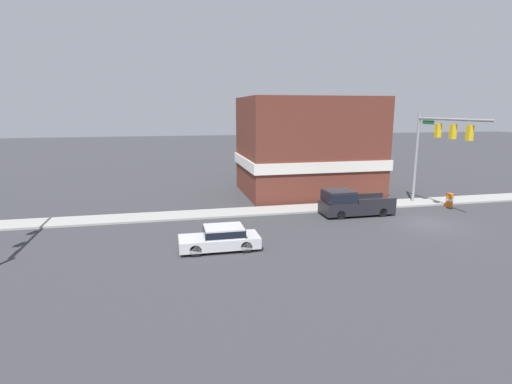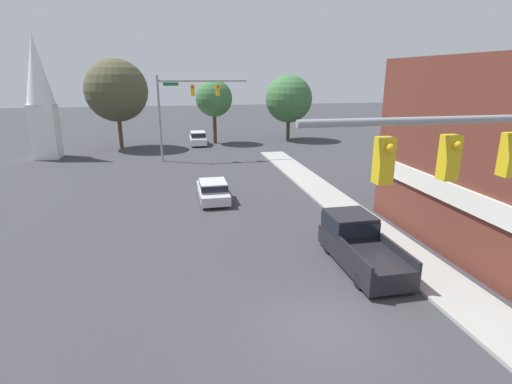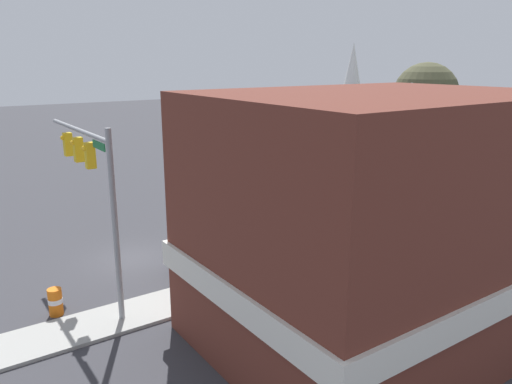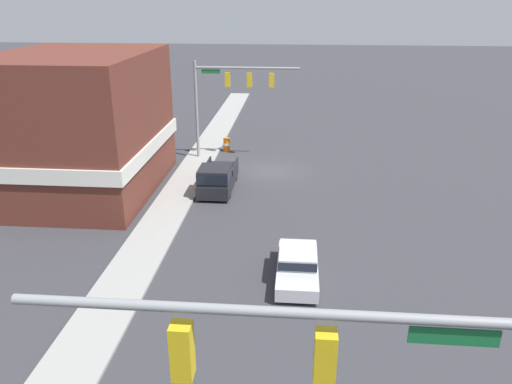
# 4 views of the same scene
# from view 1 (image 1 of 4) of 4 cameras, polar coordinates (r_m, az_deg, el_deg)

# --- Properties ---
(ground_plane) EXTENTS (200.00, 200.00, 0.00)m
(ground_plane) POSITION_cam_1_polar(r_m,az_deg,el_deg) (30.32, 23.31, -4.16)
(ground_plane) COLOR #38383D
(sidewalk_curb) EXTENTS (2.40, 60.00, 0.14)m
(sidewalk_curb) POSITION_cam_1_polar(r_m,az_deg,el_deg) (34.91, 17.91, -1.65)
(sidewalk_curb) COLOR #9E9E99
(sidewalk_curb) RESTS_ON ground
(near_signal_assembly) EXTENTS (7.94, 0.49, 7.59)m
(near_signal_assembly) POSITION_cam_1_polar(r_m,az_deg,el_deg) (33.64, 24.65, 6.95)
(near_signal_assembly) COLOR gray
(near_signal_assembly) RESTS_ON ground
(car_lead) EXTENTS (1.84, 4.50, 1.34)m
(car_lead) POSITION_cam_1_polar(r_m,az_deg,el_deg) (22.73, -5.02, -6.50)
(car_lead) COLOR black
(car_lead) RESTS_ON ground
(pickup_truck_parked) EXTENTS (2.06, 5.37, 1.95)m
(pickup_truck_parked) POSITION_cam_1_polar(r_m,az_deg,el_deg) (30.61, 13.27, -1.52)
(pickup_truck_parked) COLOR black
(pickup_truck_parked) RESTS_ON ground
(construction_barrel) EXTENTS (0.57, 0.57, 1.12)m
(construction_barrel) POSITION_cam_1_polar(r_m,az_deg,el_deg) (36.01, 25.91, -1.05)
(construction_barrel) COLOR orange
(construction_barrel) RESTS_ON ground
(corner_brick_building) EXTENTS (9.44, 12.27, 8.90)m
(corner_brick_building) POSITION_cam_1_polar(r_m,az_deg,el_deg) (37.89, 7.36, 6.35)
(corner_brick_building) COLOR brown
(corner_brick_building) RESTS_ON ground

